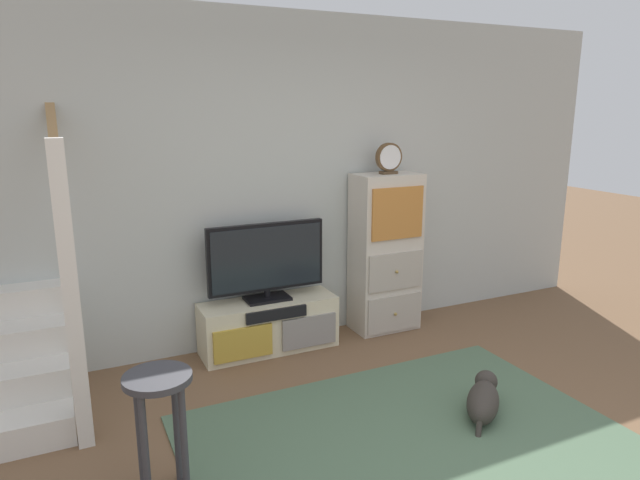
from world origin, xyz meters
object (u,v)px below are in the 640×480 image
object	(u,v)px
side_cabinet	(386,253)
desk_clock	(389,158)
television	(266,260)
bar_stool_near	(159,406)
media_console	(269,325)
dog	(483,399)

from	to	relation	value
side_cabinet	desk_clock	distance (m)	0.83
television	side_cabinet	xyz separation A→B (m)	(1.11, -0.01, -0.07)
bar_stool_near	desk_clock	bearing A→B (deg)	33.16
television	bar_stool_near	world-z (taller)	television
bar_stool_near	media_console	bearing A→B (deg)	52.65
side_cabinet	dog	bearing A→B (deg)	-97.65
media_console	dog	bearing A→B (deg)	-59.92
television	bar_stool_near	distance (m)	1.86
bar_stool_near	dog	world-z (taller)	bar_stool_near
dog	media_console	bearing A→B (deg)	120.08
side_cabinet	bar_stool_near	xyz separation A→B (m)	(-2.22, -1.46, -0.19)
media_console	dog	size ratio (longest dim) A/B	2.45
bar_stool_near	dog	size ratio (longest dim) A/B	1.48
media_console	bar_stool_near	world-z (taller)	bar_stool_near
bar_stool_near	side_cabinet	bearing A→B (deg)	33.40
side_cabinet	dog	distance (m)	1.68
desk_clock	dog	world-z (taller)	desk_clock
television	side_cabinet	world-z (taller)	side_cabinet
television	desk_clock	world-z (taller)	desk_clock
side_cabinet	media_console	bearing A→B (deg)	-179.47
media_console	bar_stool_near	distance (m)	1.85
side_cabinet	dog	world-z (taller)	side_cabinet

